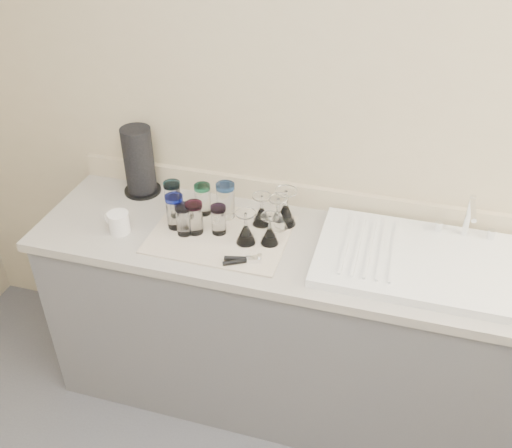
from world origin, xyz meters
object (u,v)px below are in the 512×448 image
(tumbler_lavender, at_px, (219,219))
(goblet_back_right, at_px, (278,218))
(goblet_extra, at_px, (285,213))
(tumbler_teal, at_px, (173,197))
(paper_towel_roll, at_px, (139,162))
(tumbler_cyan, at_px, (203,199))
(goblet_front_right, at_px, (270,234))
(can_opener, at_px, (242,260))
(tumbler_purple, at_px, (226,200))
(goblet_back_left, at_px, (262,214))
(goblet_front_left, at_px, (246,232))
(tumbler_blue, at_px, (195,217))
(tumbler_extra, at_px, (184,219))
(white_mug, at_px, (118,222))
(tumbler_magenta, at_px, (175,211))
(sink_unit, at_px, (426,261))

(tumbler_lavender, relative_size, goblet_back_right, 0.88)
(goblet_extra, bearing_deg, tumbler_teal, -175.09)
(paper_towel_roll, bearing_deg, tumbler_cyan, -16.96)
(goblet_front_right, distance_m, can_opener, 0.16)
(tumbler_purple, relative_size, goblet_back_left, 1.13)
(tumbler_cyan, distance_m, goblet_front_left, 0.28)
(goblet_front_left, bearing_deg, goblet_front_right, 12.77)
(tumbler_blue, relative_size, goblet_back_right, 0.97)
(tumbler_teal, distance_m, can_opener, 0.47)
(tumbler_blue, bearing_deg, goblet_back_left, 28.30)
(tumbler_purple, bearing_deg, goblet_back_left, -4.57)
(tumbler_teal, relative_size, paper_towel_roll, 0.46)
(tumbler_purple, xyz_separation_m, tumbler_blue, (-0.08, -0.14, -0.01))
(tumbler_extra, bearing_deg, goblet_front_right, 5.00)
(tumbler_extra, distance_m, goblet_extra, 0.42)
(tumbler_cyan, height_order, white_mug, tumbler_cyan)
(tumbler_blue, distance_m, goblet_back_left, 0.28)
(tumbler_teal, distance_m, tumbler_cyan, 0.13)
(goblet_extra, bearing_deg, white_mug, -160.14)
(tumbler_teal, distance_m, goblet_back_right, 0.46)
(tumbler_extra, xyz_separation_m, goblet_front_right, (0.35, 0.03, -0.02))
(tumbler_purple, xyz_separation_m, goblet_extra, (0.25, 0.01, -0.02))
(tumbler_magenta, height_order, goblet_back_left, tumbler_magenta)
(tumbler_lavender, xyz_separation_m, white_mug, (-0.40, -0.10, -0.03))
(goblet_extra, xyz_separation_m, white_mug, (-0.65, -0.23, -0.02))
(tumbler_teal, bearing_deg, tumbler_purple, 6.66)
(tumbler_blue, distance_m, goblet_extra, 0.37)
(tumbler_blue, bearing_deg, paper_towel_roll, 145.35)
(tumbler_blue, relative_size, white_mug, 1.06)
(goblet_back_left, bearing_deg, tumbler_blue, -151.70)
(goblet_front_right, bearing_deg, white_mug, -172.31)
(white_mug, bearing_deg, goblet_extra, 19.86)
(tumbler_lavender, relative_size, tumbler_extra, 0.94)
(sink_unit, bearing_deg, white_mug, -174.36)
(goblet_extra, bearing_deg, tumbler_blue, -154.81)
(tumbler_lavender, xyz_separation_m, tumbler_extra, (-0.13, -0.04, 0.00))
(goblet_back_right, relative_size, can_opener, 0.98)
(tumbler_lavender, bearing_deg, tumbler_blue, -166.29)
(goblet_front_left, bearing_deg, tumbler_blue, 177.13)
(tumbler_lavender, bearing_deg, can_opener, -46.90)
(tumbler_cyan, height_order, goblet_extra, goblet_extra)
(tumbler_cyan, height_order, tumbler_purple, tumbler_purple)
(goblet_back_right, bearing_deg, goblet_front_left, -125.74)
(goblet_back_left, bearing_deg, tumbler_magenta, -160.79)
(tumbler_teal, xyz_separation_m, tumbler_lavender, (0.24, -0.09, -0.01))
(can_opener, bearing_deg, sink_unit, 15.27)
(sink_unit, height_order, goblet_front_left, sink_unit)
(tumbler_purple, bearing_deg, goblet_extra, 3.33)
(tumbler_extra, height_order, goblet_back_right, goblet_back_right)
(tumbler_extra, relative_size, goblet_front_right, 1.02)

